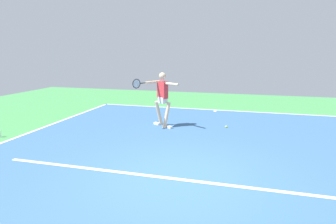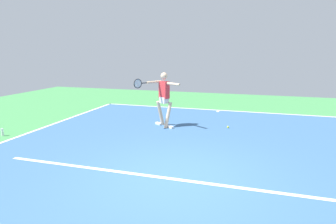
{
  "view_description": "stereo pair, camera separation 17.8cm",
  "coord_description": "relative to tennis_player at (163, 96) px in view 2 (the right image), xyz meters",
  "views": [
    {
      "loc": [
        -1.19,
        4.96,
        2.41
      ],
      "look_at": [
        0.69,
        -1.85,
        0.9
      ],
      "focal_mm": 30.45,
      "sensor_mm": 36.0,
      "label": 1
    },
    {
      "loc": [
        -1.36,
        4.91,
        2.41
      ],
      "look_at": [
        0.69,
        -1.85,
        0.9
      ],
      "focal_mm": 30.45,
      "sensor_mm": 36.0,
      "label": 2
    }
  ],
  "objects": [
    {
      "name": "court_line_centre_mark",
      "position": [
        -1.4,
        -2.97,
        -1.01
      ],
      "size": [
        0.1,
        0.3,
        0.01
      ],
      "primitive_type": "cube",
      "color": "white",
      "rests_on": "ground_plane"
    },
    {
      "name": "court_line_service",
      "position": [
        -1.4,
        3.68,
        -1.01
      ],
      "size": [
        7.67,
        0.1,
        0.01
      ],
      "primitive_type": "cube",
      "color": "white",
      "rests_on": "ground_plane"
    },
    {
      "name": "tennis_player",
      "position": [
        0.0,
        0.0,
        0.0
      ],
      "size": [
        1.33,
        1.07,
        1.77
      ],
      "rotation": [
        0.0,
        0.0,
        -0.56
      ],
      "color": "beige",
      "rests_on": "ground_plane"
    },
    {
      "name": "water_bottle",
      "position": [
        4.15,
        2.37,
        -0.91
      ],
      "size": [
        0.07,
        0.07,
        0.22
      ],
      "primitive_type": "cylinder",
      "color": "white",
      "rests_on": "ground_plane"
    },
    {
      "name": "court_surface",
      "position": [
        -1.4,
        3.67,
        -1.01
      ],
      "size": [
        10.23,
        13.77,
        0.0
      ],
      "primitive_type": "cube",
      "color": "#38608E",
      "rests_on": "ground_plane"
    },
    {
      "name": "court_line_baseline_near",
      "position": [
        -1.4,
        -3.17,
        -1.01
      ],
      "size": [
        10.23,
        0.1,
        0.01
      ],
      "primitive_type": "cube",
      "color": "white",
      "rests_on": "ground_plane"
    },
    {
      "name": "tennis_ball_centre_court",
      "position": [
        -2.04,
        -0.42,
        -0.98
      ],
      "size": [
        0.07,
        0.07,
        0.07
      ],
      "primitive_type": "sphere",
      "color": "#CCE033",
      "rests_on": "ground_plane"
    },
    {
      "name": "ground_plane",
      "position": [
        -1.4,
        3.67,
        -1.02
      ],
      "size": [
        23.53,
        23.53,
        0.0
      ],
      "primitive_type": "plane",
      "color": "#428E4C"
    }
  ]
}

